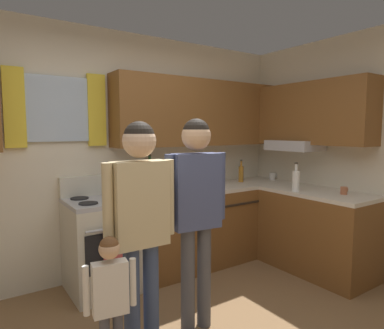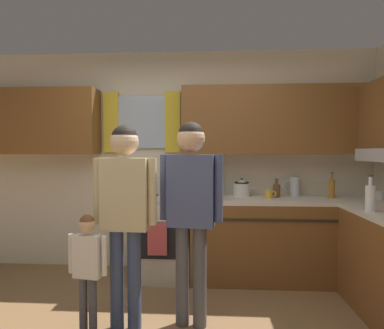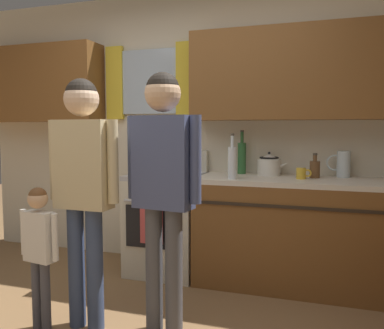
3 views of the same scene
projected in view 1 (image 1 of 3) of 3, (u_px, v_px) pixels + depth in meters
back_wall_unit at (107, 136)px, 3.51m from camera, size 4.60×0.42×2.60m
right_wall_unit at (384, 145)px, 3.38m from camera, size 0.52×4.05×2.60m
kitchen_counter_run at (249, 226)px, 3.94m from camera, size 2.10×1.81×0.90m
stove_oven at (101, 243)px, 3.29m from camera, size 0.62×0.67×1.10m
bottle_milk_white at (296, 180)px, 3.67m from camera, size 0.08×0.08×0.31m
bottle_tall_clear at (167, 182)px, 3.44m from camera, size 0.07×0.07×0.37m
bottle_squat_brown at (202, 179)px, 4.03m from camera, size 0.08×0.08×0.21m
bottle_wine_green at (150, 176)px, 3.76m from camera, size 0.08×0.08×0.39m
bottle_oil_amber at (241, 173)px, 4.34m from camera, size 0.06×0.06×0.29m
mug_mustard_yellow at (201, 184)px, 3.88m from camera, size 0.12×0.08×0.09m
mug_ceramic_white at (273, 176)px, 4.52m from camera, size 0.13×0.08×0.09m
cup_terracotta at (344, 191)px, 3.50m from camera, size 0.11×0.07×0.08m
stovetop_kettle at (172, 180)px, 3.87m from camera, size 0.27×0.20×0.21m
water_pitcher at (211, 174)px, 4.24m from camera, size 0.19×0.11×0.22m
adult_holding_child at (140, 213)px, 2.22m from camera, size 0.50×0.22×1.62m
adult_in_plaid at (196, 199)px, 2.58m from camera, size 0.51×0.22×1.65m
small_child at (110, 293)px, 2.03m from camera, size 0.31×0.13×0.94m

